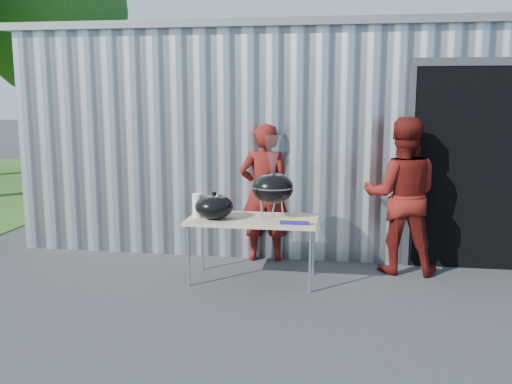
% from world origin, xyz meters
% --- Properties ---
extents(ground, '(80.00, 80.00, 0.00)m').
position_xyz_m(ground, '(0.00, 0.00, 0.00)').
color(ground, '#2F2F32').
extents(building, '(8.20, 6.20, 3.10)m').
position_xyz_m(building, '(0.92, 4.59, 1.54)').
color(building, silver).
rests_on(building, ground).
extents(tree_far, '(4.00, 4.00, 6.62)m').
position_xyz_m(tree_far, '(-6.50, 9.00, 4.31)').
color(tree_far, '#442D19').
rests_on(tree_far, ground).
extents(folding_table, '(1.50, 0.75, 0.75)m').
position_xyz_m(folding_table, '(0.23, 0.78, 0.71)').
color(folding_table, tan).
rests_on(folding_table, ground).
extents(kettle_grill, '(0.49, 0.49, 0.95)m').
position_xyz_m(kettle_grill, '(0.45, 0.85, 1.16)').
color(kettle_grill, black).
rests_on(kettle_grill, folding_table).
extents(grill_lid, '(0.44, 0.44, 0.32)m').
position_xyz_m(grill_lid, '(-0.20, 0.68, 0.89)').
color(grill_lid, black).
rests_on(grill_lid, folding_table).
extents(paper_towels, '(0.12, 0.12, 0.28)m').
position_xyz_m(paper_towels, '(-0.41, 0.73, 0.89)').
color(paper_towels, white).
rests_on(paper_towels, folding_table).
extents(white_tub, '(0.20, 0.15, 0.10)m').
position_xyz_m(white_tub, '(-0.32, 1.00, 0.80)').
color(white_tub, white).
rests_on(white_tub, folding_table).
extents(foil_box, '(0.32, 0.05, 0.06)m').
position_xyz_m(foil_box, '(0.74, 0.53, 0.78)').
color(foil_box, navy).
rests_on(foil_box, folding_table).
extents(person_cook, '(0.72, 0.54, 1.80)m').
position_xyz_m(person_cook, '(0.24, 1.66, 0.90)').
color(person_cook, '#5F130F').
rests_on(person_cook, ground).
extents(person_bystander, '(0.95, 0.75, 1.90)m').
position_xyz_m(person_bystander, '(1.96, 1.41, 0.95)').
color(person_bystander, '#5F130F').
rests_on(person_bystander, ground).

